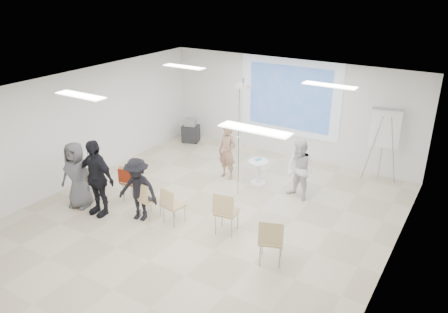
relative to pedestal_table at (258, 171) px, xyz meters
The scene contains 30 objects.
floor 2.26m from the pedestal_table, 95.21° to the right, with size 8.00×9.00×0.10m, color beige.
ceiling 3.48m from the pedestal_table, 95.21° to the right, with size 8.00×9.00×0.10m, color white.
wall_back 2.60m from the pedestal_table, 94.94° to the left, with size 8.00×0.10×3.00m, color silver.
wall_left 4.92m from the pedestal_table, 152.48° to the right, with size 0.10×9.00×3.00m, color silver.
wall_right 4.58m from the pedestal_table, 29.93° to the right, with size 0.10×9.00×3.00m, color silver.
projection_halo 2.71m from the pedestal_table, 95.08° to the left, with size 3.20×0.01×2.30m, color silver.
projection_image 2.70m from the pedestal_table, 95.12° to the left, with size 2.60×0.01×1.90m, color #3460B0.
pedestal_table is the anchor object (origin of this frame).
player_left 1.04m from the pedestal_table, behind, with size 0.64×0.43×1.74m, color #A07862.
player_right 1.36m from the pedestal_table, ahead, with size 0.83×0.67×1.73m, color white.
controller_left 1.07m from the pedestal_table, 169.47° to the left, with size 0.04×0.12×0.04m, color white.
controller_right 1.33m from the pedestal_table, ahead, with size 0.04×0.12×0.04m, color white.
chair_far_left 4.36m from the pedestal_table, 136.94° to the right, with size 0.49×0.52×0.90m.
chair_left_mid 3.35m from the pedestal_table, 130.72° to the right, with size 0.55×0.58×0.99m.
chair_left_inner 3.25m from the pedestal_table, 114.36° to the right, with size 0.49×0.51×0.90m.
chair_center 2.95m from the pedestal_table, 103.61° to the right, with size 0.48×0.51×0.89m.
chair_right_inner 2.64m from the pedestal_table, 77.95° to the right, with size 0.55×0.57×0.99m.
chair_right_far 3.57m from the pedestal_table, 58.47° to the right, with size 0.61×0.63×1.00m.
red_jacket 3.48m from the pedestal_table, 129.46° to the right, with size 0.40×0.09×0.39m, color #992A12.
laptop 3.15m from the pedestal_table, 114.89° to the right, with size 0.33×0.24×0.03m, color black.
audience_left 4.23m from the pedestal_table, 125.85° to the right, with size 1.23×0.74×2.12m, color black.
audience_mid 3.44m from the pedestal_table, 115.40° to the right, with size 1.11×0.60×1.71m, color black.
audience_outer 4.62m from the pedestal_table, 132.54° to the right, with size 0.90×0.59×1.85m, color #57575C.
flipchart_easel 3.49m from the pedestal_table, 34.47° to the left, with size 0.88×0.68×2.07m.
av_cart 3.79m from the pedestal_table, 154.32° to the left, with size 0.64×0.57×0.81m.
ceiling_projector 2.43m from the pedestal_table, 98.09° to the right, with size 0.30×0.25×3.00m.
fluor_panel_nw 3.41m from the pedestal_table, behind, with size 1.20×0.30×0.02m, color white.
fluor_panel_ne 3.16m from the pedestal_table, ahead, with size 1.20×0.30×0.02m, color white.
fluor_panel_sw 5.04m from the pedestal_table, 120.65° to the right, with size 1.20×0.30×0.02m, color white.
fluor_panel_se 4.88m from the pedestal_table, 64.18° to the right, with size 1.20×0.30×0.02m, color white.
Camera 1 is at (5.03, -7.30, 5.24)m, focal length 35.00 mm.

